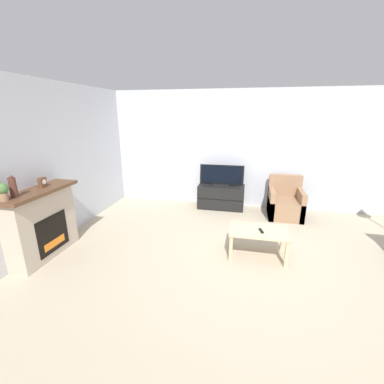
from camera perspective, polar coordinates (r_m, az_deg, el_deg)
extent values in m
plane|color=tan|center=(4.11, 13.81, -15.36)|extent=(24.00, 24.00, 0.00)
cube|color=silver|center=(6.16, 14.26, 8.90)|extent=(12.00, 0.06, 2.70)
cube|color=silver|center=(4.81, -30.19, 4.94)|extent=(0.06, 12.00, 2.70)
cube|color=#B7A893|center=(4.61, -30.32, -6.35)|extent=(0.33, 1.13, 1.05)
cube|color=black|center=(4.54, -28.48, -8.10)|extent=(0.01, 0.62, 0.58)
cube|color=orange|center=(4.61, -28.18, -9.89)|extent=(0.01, 0.43, 0.12)
cube|color=brown|center=(4.42, -31.08, 0.17)|extent=(0.45, 1.25, 0.05)
cylinder|color=#512D23|center=(4.14, -34.95, 0.82)|extent=(0.09, 0.09, 0.27)
sphere|color=#512D23|center=(4.11, -35.29, 2.71)|extent=(0.05, 0.05, 0.05)
cube|color=brown|center=(4.49, -30.32, 1.85)|extent=(0.07, 0.11, 0.15)
cylinder|color=white|center=(4.46, -29.97, 1.97)|extent=(0.00, 0.08, 0.08)
cylinder|color=#936B4C|center=(4.06, -36.32, -0.89)|extent=(0.10, 0.10, 0.11)
sphere|color=#477038|center=(4.03, -36.59, 0.60)|extent=(0.14, 0.14, 0.14)
cube|color=black|center=(6.13, 6.46, -1.05)|extent=(1.07, 0.47, 0.55)
cube|color=black|center=(5.90, 6.22, -1.75)|extent=(1.05, 0.01, 0.01)
cube|color=black|center=(6.04, 6.55, 1.63)|extent=(0.35, 0.18, 0.04)
cube|color=black|center=(5.98, 6.63, 3.88)|extent=(1.01, 0.03, 0.45)
cube|color=black|center=(5.97, 6.62, 3.85)|extent=(0.93, 0.01, 0.40)
cube|color=#937051|center=(5.95, 19.93, -3.34)|extent=(0.70, 0.76, 0.40)
cube|color=#937051|center=(6.12, 19.99, 1.49)|extent=(0.70, 0.14, 0.47)
cube|color=#937051|center=(5.88, 17.14, -2.21)|extent=(0.10, 0.76, 0.61)
cube|color=#937051|center=(5.97, 22.88, -2.54)|extent=(0.10, 0.76, 0.61)
cube|color=#CCB289|center=(4.14, 14.62, -8.33)|extent=(0.89, 0.57, 0.03)
cube|color=#CCB289|center=(4.03, 8.63, -12.32)|extent=(0.05, 0.05, 0.42)
cube|color=#CCB289|center=(4.08, 20.30, -12.89)|extent=(0.05, 0.05, 0.42)
cube|color=#CCB289|center=(4.46, 9.06, -9.29)|extent=(0.05, 0.05, 0.42)
cube|color=#CCB289|center=(4.50, 19.51, -9.85)|extent=(0.05, 0.05, 0.42)
cube|color=black|center=(4.10, 15.11, -8.31)|extent=(0.08, 0.16, 0.02)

